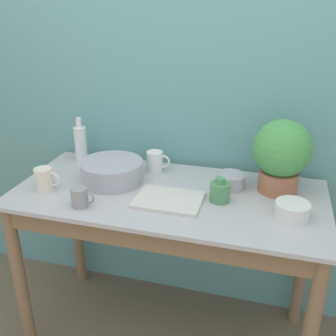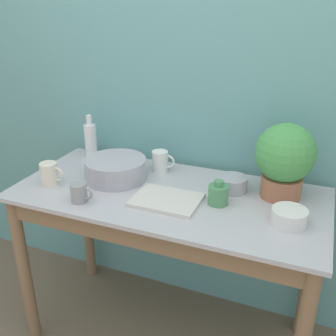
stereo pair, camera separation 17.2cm
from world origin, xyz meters
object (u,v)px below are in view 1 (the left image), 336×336
object	(u,v)px
mug_white	(155,161)
potted_plant	(281,154)
bottle_tall	(81,143)
mug_grey	(80,197)
tray_board	(169,200)
bowl_small_steel	(230,181)
bottle_short	(220,191)
bowl_small_enamel_white	(292,210)
bowl_wash_large	(112,171)
mug_cream	(45,179)

from	to	relation	value
mug_white	potted_plant	bearing A→B (deg)	-5.54
potted_plant	mug_white	world-z (taller)	potted_plant
bottle_tall	mug_white	size ratio (longest dim) A/B	1.98
mug_white	mug_grey	xyz separation A→B (m)	(-0.19, -0.43, -0.01)
mug_white	tray_board	xyz separation A→B (m)	(0.15, -0.29, -0.04)
bowl_small_steel	tray_board	world-z (taller)	bowl_small_steel
bottle_short	bowl_small_enamel_white	world-z (taller)	bottle_short
bowl_small_enamel_white	bowl_wash_large	bearing A→B (deg)	172.03
tray_board	bowl_small_steel	bearing A→B (deg)	42.20
mug_white	bowl_small_steel	xyz separation A→B (m)	(0.39, -0.08, -0.02)
mug_cream	tray_board	world-z (taller)	mug_cream
potted_plant	bottle_tall	size ratio (longest dim) A/B	1.41
bottle_short	mug_white	bearing A→B (deg)	147.99
mug_cream	bottle_short	bearing A→B (deg)	7.94
mug_grey	tray_board	xyz separation A→B (m)	(0.34, 0.14, -0.03)
potted_plant	bottle_tall	distance (m)	1.03
tray_board	mug_white	bearing A→B (deg)	117.42
mug_cream	mug_grey	size ratio (longest dim) A/B	1.16
mug_cream	mug_white	distance (m)	0.54
bottle_tall	bowl_small_enamel_white	xyz separation A→B (m)	(1.08, -0.31, -0.07)
bottle_tall	bowl_small_enamel_white	size ratio (longest dim) A/B	1.72
bowl_small_enamel_white	bowl_small_steel	world-z (taller)	bowl_small_steel
bottle_short	tray_board	world-z (taller)	bottle_short
tray_board	bottle_tall	bearing A→B (deg)	150.63
potted_plant	mug_white	xyz separation A→B (m)	(-0.60, 0.06, -0.13)
potted_plant	mug_white	bearing A→B (deg)	174.46
bottle_short	bowl_small_steel	distance (m)	0.15
bowl_small_enamel_white	mug_white	bearing A→B (deg)	156.74
bowl_small_steel	tray_board	size ratio (longest dim) A/B	0.47
potted_plant	mug_white	distance (m)	0.61
bowl_wash_large	mug_white	bearing A→B (deg)	46.16
potted_plant	mug_cream	bearing A→B (deg)	-164.79
mug_grey	bowl_small_steel	world-z (taller)	mug_grey
bowl_wash_large	mug_white	xyz separation A→B (m)	(0.16, 0.17, 0.00)
bowl_wash_large	bowl_small_enamel_white	bearing A→B (deg)	-7.97
bowl_wash_large	bowl_small_enamel_white	size ratio (longest dim) A/B	2.14
bowl_wash_large	mug_white	size ratio (longest dim) A/B	2.46
mug_grey	bowl_small_enamel_white	bearing A→B (deg)	9.84
bowl_small_enamel_white	tray_board	size ratio (longest dim) A/B	0.48
mug_grey	bottle_short	bearing A→B (deg)	20.32
mug_grey	mug_white	bearing A→B (deg)	65.83
mug_grey	bowl_small_enamel_white	world-z (taller)	mug_grey
mug_grey	bottle_tall	bearing A→B (deg)	116.48
mug_cream	bowl_small_steel	distance (m)	0.85
bottle_short	mug_grey	bearing A→B (deg)	-159.68
bowl_wash_large	bowl_small_enamel_white	distance (m)	0.83
potted_plant	tray_board	bearing A→B (deg)	-152.21
bottle_tall	bowl_small_steel	distance (m)	0.82
bottle_tall	bottle_short	size ratio (longest dim) A/B	2.19
bowl_small_steel	bowl_wash_large	bearing A→B (deg)	-170.79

